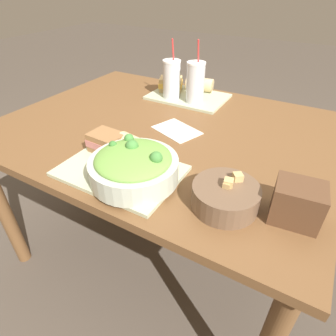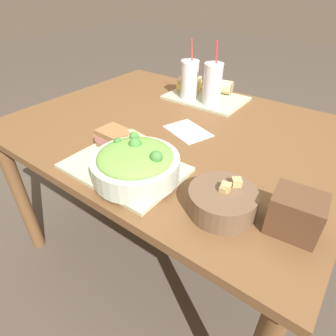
# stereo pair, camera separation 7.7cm
# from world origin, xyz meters

# --- Properties ---
(ground_plane) EXTENTS (12.00, 12.00, 0.00)m
(ground_plane) POSITION_xyz_m (0.00, 0.00, 0.00)
(ground_plane) COLOR #4C4238
(dining_table) EXTENTS (1.30, 1.00, 0.72)m
(dining_table) POSITION_xyz_m (0.00, 0.00, 0.63)
(dining_table) COLOR brown
(dining_table) RESTS_ON ground_plane
(tray_near) EXTENTS (0.36, 0.25, 0.01)m
(tray_near) POSITION_xyz_m (0.05, -0.34, 0.72)
(tray_near) COLOR #B2BC99
(tray_near) RESTS_ON dining_table
(tray_far) EXTENTS (0.36, 0.25, 0.01)m
(tray_far) POSITION_xyz_m (-0.05, 0.32, 0.72)
(tray_far) COLOR #B2BC99
(tray_far) RESTS_ON dining_table
(salad_bowl) EXTENTS (0.26, 0.26, 0.11)m
(salad_bowl) POSITION_xyz_m (0.11, -0.36, 0.77)
(salad_bowl) COLOR beige
(salad_bowl) RESTS_ON tray_near
(soup_bowl) EXTENTS (0.17, 0.17, 0.08)m
(soup_bowl) POSITION_xyz_m (0.38, -0.32, 0.75)
(soup_bowl) COLOR brown
(soup_bowl) RESTS_ON dining_table
(sandwich_near) EXTENTS (0.12, 0.09, 0.06)m
(sandwich_near) POSITION_xyz_m (-0.06, -0.27, 0.76)
(sandwich_near) COLOR olive
(sandwich_near) RESTS_ON tray_near
(baguette_near) EXTENTS (0.15, 0.09, 0.06)m
(baguette_near) POSITION_xyz_m (0.05, -0.25, 0.76)
(baguette_near) COLOR #DBBC84
(baguette_near) RESTS_ON tray_near
(sandwich_far) EXTENTS (0.14, 0.13, 0.06)m
(sandwich_far) POSITION_xyz_m (-0.16, 0.35, 0.76)
(sandwich_far) COLOR tan
(sandwich_far) RESTS_ON tray_far
(baguette_far) EXTENTS (0.14, 0.08, 0.06)m
(baguette_far) POSITION_xyz_m (-0.03, 0.41, 0.76)
(baguette_far) COLOR #DBBC84
(baguette_far) RESTS_ON tray_far
(drink_cup_dark) EXTENTS (0.08, 0.08, 0.26)m
(drink_cup_dark) POSITION_xyz_m (-0.11, 0.26, 0.81)
(drink_cup_dark) COLOR silver
(drink_cup_dark) RESTS_ON tray_far
(drink_cup_red) EXTENTS (0.08, 0.08, 0.27)m
(drink_cup_red) POSITION_xyz_m (0.01, 0.26, 0.81)
(drink_cup_red) COLOR silver
(drink_cup_red) RESTS_ON tray_far
(chip_bag) EXTENTS (0.12, 0.11, 0.10)m
(chip_bag) POSITION_xyz_m (0.54, -0.28, 0.77)
(chip_bag) COLOR brown
(chip_bag) RESTS_ON dining_table
(napkin_folded) EXTENTS (0.21, 0.17, 0.00)m
(napkin_folded) POSITION_xyz_m (0.07, -0.01, 0.72)
(napkin_folded) COLOR silver
(napkin_folded) RESTS_ON dining_table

